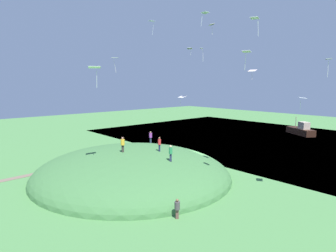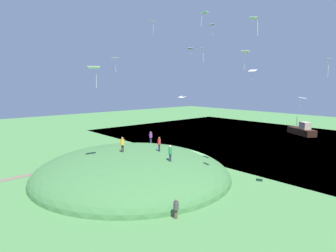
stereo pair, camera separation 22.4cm
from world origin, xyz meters
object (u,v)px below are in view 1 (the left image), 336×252
object	(u,v)px
boat_on_lake	(301,130)
person_with_child	(177,206)
person_on_hilltop	(151,136)
kite_1	(95,68)
person_walking_path	(159,142)
kite_12	(190,49)
person_watching_kites	(171,151)
kite_10	(182,97)
kite_11	(329,60)
kite_6	(302,98)
kite_8	(202,50)
kite_0	(115,59)
kite_2	(255,19)
kite_3	(152,22)
kite_5	(246,53)
kite_4	(212,25)
kite_7	(205,13)
kite_9	(252,71)
person_near_shore	(123,143)

from	to	relation	value
boat_on_lake	person_with_child	xyz separation A→B (m)	(48.67, 10.75, 0.11)
person_on_hilltop	kite_1	xyz separation A→B (m)	(12.57, 7.22, 9.27)
person_walking_path	kite_12	distance (m)	23.16
person_on_hilltop	kite_1	distance (m)	17.21
person_watching_kites	kite_10	bearing A→B (deg)	102.54
person_with_child	kite_11	size ratio (longest dim) A/B	0.88
kite_6	kite_8	size ratio (longest dim) A/B	0.59
person_watching_kites	kite_0	xyz separation A→B (m)	(-2.71, -15.44, 11.06)
person_on_hilltop	kite_8	bearing A→B (deg)	159.29
person_watching_kites	kite_2	bearing A→B (deg)	4.01
kite_3	kite_8	xyz separation A→B (m)	(-5.85, 5.05, -4.17)
kite_5	kite_3	bearing A→B (deg)	-105.77
kite_2	kite_10	distance (m)	16.54
kite_10	kite_8	bearing A→B (deg)	-168.39
kite_4	kite_10	size ratio (longest dim) A/B	1.03
person_walking_path	kite_6	size ratio (longest dim) A/B	1.47
kite_5	kite_2	bearing A→B (deg)	-164.06
person_watching_kites	kite_7	world-z (taller)	kite_7
kite_1	kite_10	bearing A→B (deg)	-168.18
person_watching_kites	kite_8	size ratio (longest dim) A/B	0.89
kite_8	kite_9	size ratio (longest dim) A/B	1.40
person_near_shore	kite_5	bearing A→B (deg)	123.01
kite_6	kite_7	distance (m)	15.58
kite_0	person_with_child	bearing A→B (deg)	70.74
kite_8	kite_12	bearing A→B (deg)	-120.27
boat_on_lake	kite_5	bearing A→B (deg)	-42.20
person_walking_path	kite_7	world-z (taller)	kite_7
kite_8	kite_11	xyz separation A→B (m)	(-0.30, 18.24, -2.71)
person_near_shore	kite_12	size ratio (longest dim) A/B	1.43
kite_7	kite_10	xyz separation A→B (m)	(-1.49, -5.31, -10.31)
boat_on_lake	person_walking_path	distance (m)	42.68
kite_5	person_near_shore	bearing A→B (deg)	-71.45
kite_7	kite_11	xyz separation A→B (m)	(-7.06, 11.84, -5.92)
person_with_child	kite_8	distance (m)	27.89
kite_8	kite_7	bearing A→B (deg)	43.41
person_on_hilltop	person_watching_kites	world-z (taller)	person_watching_kites
kite_1	kite_5	xyz separation A→B (m)	(-8.84, 11.35, 1.16)
kite_12	kite_9	bearing A→B (deg)	83.55
boat_on_lake	kite_5	size ratio (longest dim) A/B	4.45
kite_0	kite_1	world-z (taller)	kite_0
kite_1	kite_6	size ratio (longest dim) A/B	1.75
kite_1	person_with_child	bearing A→B (deg)	101.48
person_near_shore	person_on_hilltop	size ratio (longest dim) A/B	1.02
kite_0	kite_9	distance (m)	20.15
kite_6	person_with_child	bearing A→B (deg)	-19.78
person_watching_kites	kite_11	distance (m)	19.99
kite_3	kite_9	world-z (taller)	kite_3
person_on_hilltop	kite_6	bearing A→B (deg)	94.19
person_with_child	kite_2	bearing A→B (deg)	-151.65
kite_10	person_on_hilltop	bearing A→B (deg)	-56.45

